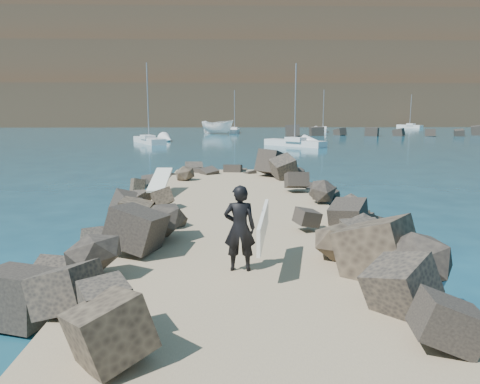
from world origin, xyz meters
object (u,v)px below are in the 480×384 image
at_px(boat_imported, 217,127).
at_px(surfer_with_board, 243,228).
at_px(surfboard_resting, 160,183).
at_px(sailboat_b, 235,131).

distance_m(boat_imported, surfer_with_board, 66.04).
bearing_deg(surfer_with_board, surfboard_resting, 108.31).
bearing_deg(sailboat_b, surfboard_resting, -93.46).
height_order(surfboard_resting, surfer_with_board, surfer_with_board).
bearing_deg(surfboard_resting, surfer_with_board, -70.85).
relative_size(boat_imported, sailboat_b, 0.81).
distance_m(surfboard_resting, sailboat_b, 60.73).
xyz_separation_m(boat_imported, surfer_with_board, (1.87, -66.02, 0.34)).
relative_size(surfboard_resting, boat_imported, 0.43).
relative_size(surfboard_resting, sailboat_b, 0.34).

